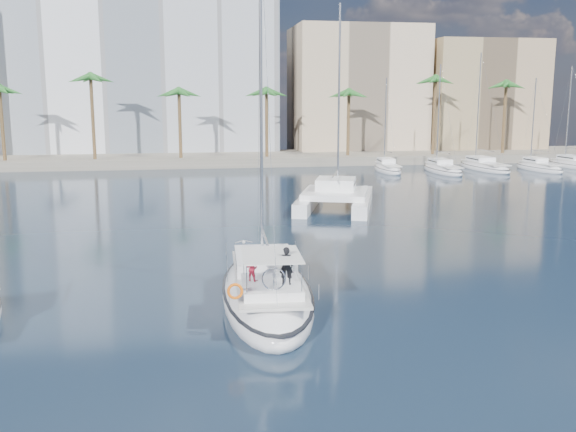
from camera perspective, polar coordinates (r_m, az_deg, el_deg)
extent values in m
plane|color=black|center=(32.25, 0.84, -6.20)|extent=(160.00, 160.00, 0.00)
cube|color=gray|center=(91.96, -5.92, 5.08)|extent=(120.00, 14.00, 1.20)
cube|color=white|center=(103.70, -13.29, 12.89)|extent=(42.00, 16.00, 28.00)
cube|color=beige|center=(104.08, 6.07, 10.89)|extent=(20.00, 14.00, 20.00)
cube|color=tan|center=(109.25, 16.67, 9.97)|extent=(18.00, 12.00, 18.00)
cylinder|color=brown|center=(87.65, -5.81, 7.86)|extent=(0.44, 0.44, 10.50)
sphere|color=#276A27|center=(87.57, -5.88, 11.30)|extent=(3.60, 3.60, 3.60)
cylinder|color=brown|center=(95.98, 15.09, 7.79)|extent=(0.44, 0.44, 10.50)
sphere|color=#276A27|center=(95.90, 15.24, 10.92)|extent=(3.60, 3.60, 3.60)
ellipsoid|color=white|center=(29.44, -1.92, -7.08)|extent=(4.63, 12.70, 2.60)
ellipsoid|color=black|center=(29.33, -1.93, -6.39)|extent=(4.68, 12.82, 0.18)
cube|color=silver|center=(28.92, -1.90, -5.37)|extent=(3.32, 9.52, 0.12)
cube|color=white|center=(30.22, -2.12, -3.96)|extent=(2.89, 4.22, 0.60)
cube|color=black|center=(30.21, -2.12, -3.93)|extent=(2.89, 3.75, 0.14)
cylinder|color=#B7BABF|center=(30.69, -2.42, 11.16)|extent=(0.15, 0.15, 16.40)
cylinder|color=#B7BABF|center=(28.88, -1.97, -2.19)|extent=(0.38, 5.05, 0.11)
cube|color=white|center=(26.55, -1.50, -6.29)|extent=(2.53, 3.25, 0.36)
cube|color=white|center=(26.07, -1.49, -3.48)|extent=(2.53, 3.25, 0.04)
torus|color=silver|center=(25.22, -1.27, -5.62)|extent=(0.96, 0.11, 0.96)
torus|color=#E55D0C|center=(24.76, -4.72, -6.68)|extent=(0.64, 0.23, 0.64)
imported|color=black|center=(26.01, -0.17, -4.44)|extent=(0.64, 0.49, 1.56)
imported|color=maroon|center=(26.62, -3.23, -4.64)|extent=(0.67, 0.64, 1.08)
cube|color=white|center=(55.00, 1.88, 1.40)|extent=(4.83, 11.38, 1.10)
cube|color=white|center=(54.61, 6.67, 1.27)|extent=(4.83, 11.38, 1.10)
cube|color=white|center=(54.07, 4.22, 2.03)|extent=(6.96, 7.70, 0.50)
cube|color=white|center=(54.55, 4.29, 2.84)|extent=(4.13, 4.31, 1.00)
cube|color=black|center=(54.54, 4.29, 2.89)|extent=(4.00, 3.88, 0.18)
cylinder|color=#B7BABF|center=(55.79, 4.55, 10.46)|extent=(0.18, 0.18, 15.47)
ellipsoid|color=silver|center=(38.83, -3.96, -2.32)|extent=(0.21, 0.41, 0.19)
sphere|color=silver|center=(39.02, -3.99, -2.23)|extent=(0.11, 0.11, 0.11)
cube|color=gray|center=(38.80, -4.39, -2.30)|extent=(0.47, 0.17, 0.11)
cube|color=gray|center=(38.85, -3.53, -2.27)|extent=(0.47, 0.17, 0.11)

